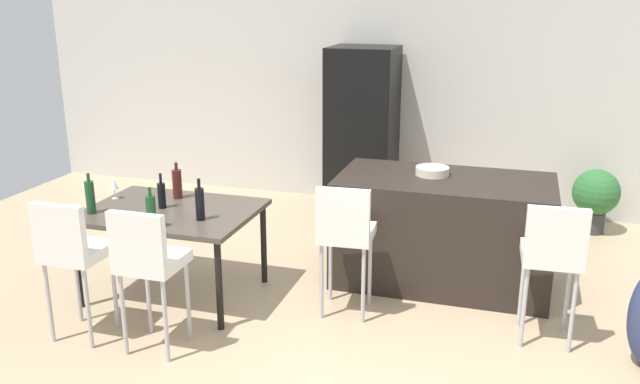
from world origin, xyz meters
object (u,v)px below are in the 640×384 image
Objects in this scene: dining_table at (172,217)px; dining_chair_near at (71,248)px; kitchen_island at (443,231)px; dining_chair_far at (147,258)px; bar_chair_left at (345,230)px; wine_bottle_right at (200,204)px; bar_chair_middle at (553,252)px; fruit_bowl at (432,171)px; wine_glass_left at (114,184)px; wine_bottle_inner at (162,195)px; refrigerator at (362,131)px; wine_bottle_end at (151,212)px; potted_plant at (596,195)px; wine_bottle_near at (90,197)px; wine_bottle_far at (177,184)px.

dining_chair_near is at bearing -109.30° from dining_table.
dining_chair_far is at bearing -134.78° from kitchen_island.
dining_chair_far is at bearing -0.00° from dining_chair_near.
bar_chair_left is at bearing 39.21° from dining_chair_far.
wine_bottle_right reaches higher than dining_chair_far.
bar_chair_middle is (0.84, -0.85, 0.24)m from kitchen_island.
wine_bottle_right reaches higher than fruit_bowl.
kitchen_island is 2.06m from wine_bottle_right.
kitchen_island is 1.22m from bar_chair_middle.
bar_chair_left is 2.02m from wine_glass_left.
refrigerator is at bearing 68.59° from wine_bottle_inner.
wine_glass_left is (-0.68, 0.54, -0.00)m from wine_bottle_end.
wine_bottle_right is 0.97m from wine_glass_left.
dining_chair_near is 1.57× the size of potted_plant.
wine_bottle_end is at bearing -38.86° from wine_glass_left.
potted_plant is at bearing 41.92° from wine_bottle_right.
dining_chair_near reaches higher than wine_bottle_inner.
wine_bottle_end reaches higher than dining_table.
wine_bottle_far is at bearing 50.74° from wine_bottle_near.
bar_chair_left is 3.74× the size of fruit_bowl.
refrigerator is (1.02, 2.59, 0.07)m from wine_bottle_inner.
dining_table is at bearing 26.47° from wine_bottle_near.
kitchen_island is 5.46× the size of wine_bottle_right.
fruit_bowl is (0.51, 0.93, 0.26)m from bar_chair_left.
bar_chair_middle reaches higher than dining_table.
wine_bottle_near is 0.72m from wine_bottle_far.
wine_bottle_right reaches higher than wine_bottle_far.
wine_bottle_end is (-2.81, -0.49, 0.17)m from bar_chair_middle.
wine_bottle_right is at bearing -21.89° from wine_bottle_inner.
dining_chair_near is 0.57× the size of refrigerator.
potted_plant is at bearing 33.38° from wine_bottle_far.
fruit_bowl is at bearing 39.54° from dining_chair_near.
dining_table is 4.13× the size of wine_bottle_near.
wine_bottle_near reaches higher than wine_bottle_end.
bar_chair_left is 3.23m from potted_plant.
wine_bottle_far is (-1.52, 0.22, 0.17)m from bar_chair_left.
fruit_bowl is at bearing 37.49° from wine_bottle_end.
bar_chair_left is (-0.63, -0.85, 0.24)m from kitchen_island.
wine_bottle_end is at bearing -68.95° from wine_bottle_inner.
wine_bottle_end reaches higher than dining_chair_near.
bar_chair_left is at bearing -128.11° from potted_plant.
fruit_bowl is at bearing 136.09° from bar_chair_middle.
wine_bottle_inner is 0.88× the size of wine_bottle_right.
potted_plant is at bearing 35.88° from wine_bottle_near.
wine_bottle_near is 1.86× the size of wine_glass_left.
refrigerator is (-1.96, 2.54, 0.22)m from bar_chair_middle.
wine_glass_left is at bearing 141.14° from wine_bottle_end.
fruit_bowl is at bearing 19.06° from wine_glass_left.
dining_table is at bearing 109.35° from dining_chair_far.
wine_bottle_end is at bearing -14.11° from wine_bottle_near.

